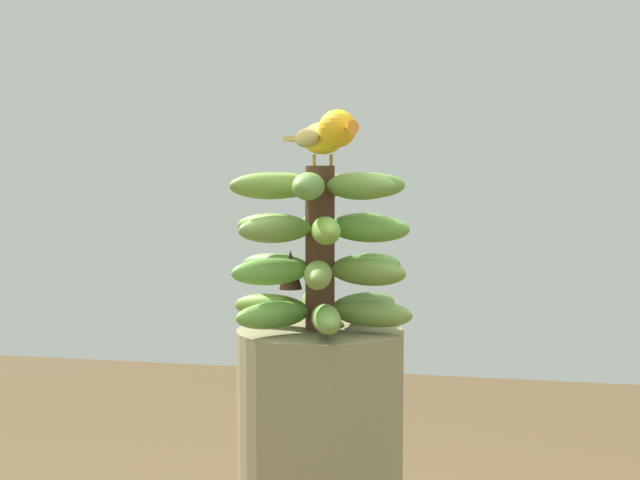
% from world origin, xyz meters
% --- Properties ---
extents(banana_bunch, '(0.29, 0.30, 0.25)m').
position_xyz_m(banana_bunch, '(0.00, -0.00, 1.09)').
color(banana_bunch, '#4C2D1E').
rests_on(banana_bunch, banana_tree).
extents(perched_bird, '(0.18, 0.15, 0.08)m').
position_xyz_m(perched_bird, '(0.02, 0.02, 1.27)').
color(perched_bird, '#C68933').
rests_on(perched_bird, banana_bunch).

